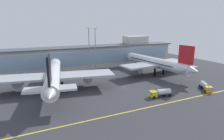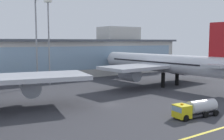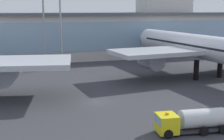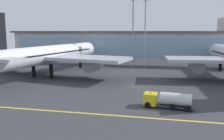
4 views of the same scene
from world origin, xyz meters
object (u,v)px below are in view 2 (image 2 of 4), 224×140
object	(u,v)px
fuel_tanker_truck	(195,109)
apron_light_mast_west	(49,30)
airliner_near_right	(162,64)
apron_light_mast_centre	(36,30)

from	to	relation	value
fuel_tanker_truck	apron_light_mast_west	xyz separation A→B (m)	(-8.20, 47.87, 14.93)
airliner_near_right	apron_light_mast_west	xyz separation A→B (m)	(-28.06, 19.41, 9.90)
airliner_near_right	fuel_tanker_truck	distance (m)	35.07
fuel_tanker_truck	apron_light_mast_centre	size ratio (longest dim) A/B	0.36
airliner_near_right	apron_light_mast_west	size ratio (longest dim) A/B	2.14
apron_light_mast_west	fuel_tanker_truck	bearing A→B (deg)	-80.28
apron_light_mast_west	airliner_near_right	bearing A→B (deg)	-34.67
apron_light_mast_west	apron_light_mast_centre	world-z (taller)	apron_light_mast_centre
airliner_near_right	apron_light_mast_centre	bearing A→B (deg)	56.06
fuel_tanker_truck	apron_light_mast_west	distance (m)	50.81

